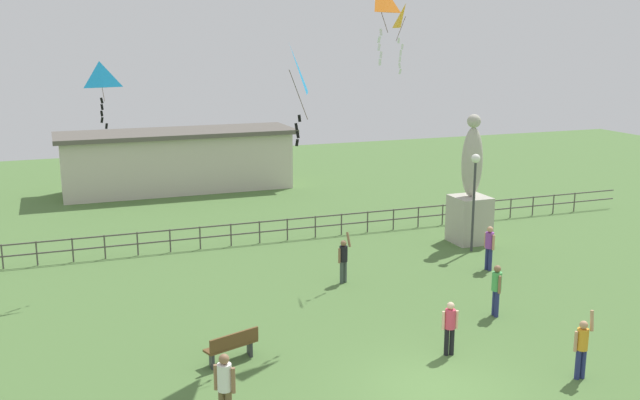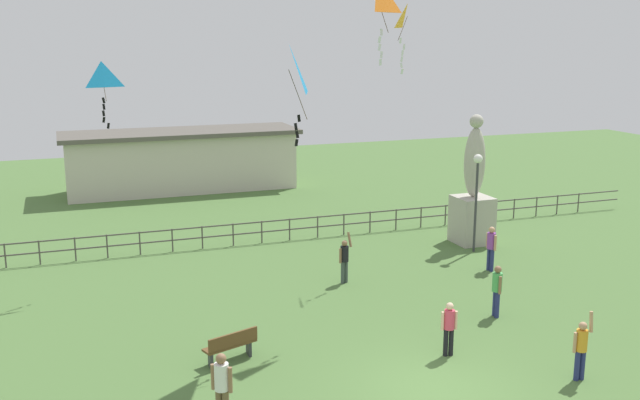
% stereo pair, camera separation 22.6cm
% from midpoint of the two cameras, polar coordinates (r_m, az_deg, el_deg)
% --- Properties ---
extents(ground_plane, '(80.00, 80.00, 0.00)m').
position_cam_midpoint_polar(ground_plane, '(18.77, 8.74, -14.39)').
color(ground_plane, '#4C7038').
extents(statue_monument, '(1.46, 1.46, 5.41)m').
position_cam_midpoint_polar(statue_monument, '(30.93, 11.50, 0.07)').
color(statue_monument, '#B2AD9E').
rests_on(statue_monument, ground_plane).
extents(lamppost, '(0.36, 0.36, 3.99)m').
position_cam_midpoint_polar(lamppost, '(29.42, 11.83, 1.54)').
color(lamppost, '#38383D').
rests_on(lamppost, ground_plane).
extents(park_bench, '(1.55, 0.88, 0.85)m').
position_cam_midpoint_polar(park_bench, '(19.87, -7.24, -11.27)').
color(park_bench, brown).
rests_on(park_bench, ground_plane).
extents(person_0, '(0.30, 0.49, 1.65)m').
position_cam_midpoint_polar(person_0, '(23.20, 13.40, -6.65)').
color(person_0, navy).
rests_on(person_0, ground_plane).
extents(person_1, '(0.31, 0.50, 1.68)m').
position_cam_midpoint_polar(person_1, '(27.59, 12.91, -3.47)').
color(person_1, navy).
rests_on(person_1, ground_plane).
extents(person_2, '(0.42, 0.38, 1.74)m').
position_cam_midpoint_polar(person_2, '(16.66, -7.88, -14.19)').
color(person_2, brown).
rests_on(person_2, ground_plane).
extents(person_3, '(0.50, 0.29, 1.82)m').
position_cam_midpoint_polar(person_3, '(25.56, 1.60, -4.56)').
color(person_3, '#3F4C47').
rests_on(person_3, ground_plane).
extents(person_4, '(0.47, 0.29, 1.83)m').
position_cam_midpoint_polar(person_4, '(19.75, 19.55, -10.65)').
color(person_4, navy).
rests_on(person_4, ground_plane).
extents(person_6, '(0.45, 0.28, 1.53)m').
position_cam_midpoint_polar(person_6, '(20.24, 9.83, -9.62)').
color(person_6, black).
rests_on(person_6, ground_plane).
extents(kite_0, '(0.91, 1.23, 2.75)m').
position_cam_midpoint_polar(kite_0, '(19.83, -2.74, 10.01)').
color(kite_0, '#198CD1').
extents(kite_1, '(0.58, 0.83, 2.49)m').
position_cam_midpoint_polar(kite_1, '(27.09, 6.44, 13.83)').
color(kite_1, yellow).
extents(kite_3, '(1.01, 0.59, 2.27)m').
position_cam_midpoint_polar(kite_3, '(26.09, -17.11, 9.16)').
color(kite_3, '#198CD1').
extents(waterfront_railing, '(36.01, 0.06, 0.95)m').
position_cam_midpoint_polar(waterfront_railing, '(30.62, -4.72, -2.25)').
color(waterfront_railing, '#4C4742').
rests_on(waterfront_railing, ground_plane).
extents(pavilion_building, '(13.04, 4.08, 3.37)m').
position_cam_midpoint_polar(pavilion_building, '(41.57, -11.25, 3.08)').
color(pavilion_building, beige).
rests_on(pavilion_building, ground_plane).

